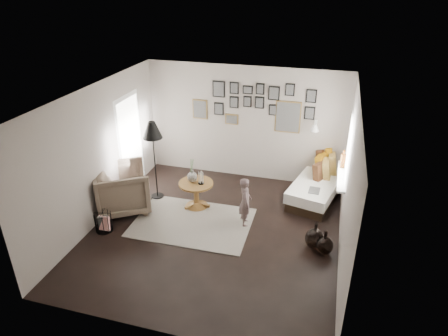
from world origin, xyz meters
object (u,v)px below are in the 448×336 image
(daybed, at_px, (318,182))
(armchair, at_px, (122,189))
(pedestal_table, at_px, (196,195))
(child, at_px, (245,202))
(floor_lamp, at_px, (152,133))
(vase, at_px, (192,175))
(demijohn_large, at_px, (315,239))
(magazine_basket, at_px, (103,222))
(demijohn_small, at_px, (324,245))

(daybed, xyz_separation_m, armchair, (-3.75, -1.67, 0.17))
(pedestal_table, relative_size, armchair, 0.68)
(armchair, xyz_separation_m, child, (2.49, 0.15, 0.02))
(daybed, height_order, floor_lamp, floor_lamp)
(vase, xyz_separation_m, child, (1.18, -0.38, -0.21))
(vase, xyz_separation_m, floor_lamp, (-0.86, 0.12, 0.77))
(demijohn_large, xyz_separation_m, child, (-1.34, 0.40, 0.30))
(vase, distance_m, child, 1.26)
(daybed, height_order, child, child)
(magazine_basket, bearing_deg, floor_lamp, 72.60)
(daybed, bearing_deg, pedestal_table, -140.17)
(pedestal_table, height_order, vase, vase)
(pedestal_table, distance_m, floor_lamp, 1.54)
(pedestal_table, distance_m, demijohn_small, 2.76)
(demijohn_large, bearing_deg, floor_lamp, 165.28)
(daybed, distance_m, demijohn_large, 1.93)
(floor_lamp, height_order, magazine_basket, floor_lamp)
(pedestal_table, height_order, demijohn_small, pedestal_table)
(demijohn_small, bearing_deg, daybed, 96.93)
(vase, distance_m, armchair, 1.43)
(vase, xyz_separation_m, daybed, (2.45, 1.15, -0.40))
(floor_lamp, height_order, demijohn_small, floor_lamp)
(vase, xyz_separation_m, demijohn_small, (2.69, -0.89, -0.53))
(floor_lamp, xyz_separation_m, magazine_basket, (-0.44, -1.42, -1.29))
(demijohn_large, relative_size, child, 0.51)
(armchair, relative_size, magazine_basket, 2.72)
(floor_lamp, distance_m, child, 2.32)
(magazine_basket, relative_size, child, 0.39)
(demijohn_small, bearing_deg, armchair, 174.71)
(vase, bearing_deg, pedestal_table, -14.04)
(pedestal_table, distance_m, daybed, 2.64)
(armchair, bearing_deg, vase, -101.63)
(pedestal_table, xyz_separation_m, armchair, (-1.39, -0.50, 0.22))
(pedestal_table, relative_size, vase, 1.40)
(armchair, bearing_deg, child, -120.05)
(armchair, bearing_deg, daybed, -99.39)
(magazine_basket, bearing_deg, daybed, 33.17)
(demijohn_large, bearing_deg, child, 163.51)
(pedestal_table, bearing_deg, demijohn_large, -17.12)
(magazine_basket, bearing_deg, child, 20.42)
(vase, height_order, armchair, vase)
(floor_lamp, bearing_deg, demijohn_small, -15.83)
(pedestal_table, xyz_separation_m, child, (1.10, -0.36, 0.24))
(demijohn_large, xyz_separation_m, demijohn_small, (0.17, -0.12, -0.02))
(floor_lamp, bearing_deg, demijohn_large, -14.72)
(pedestal_table, distance_m, child, 1.18)
(vase, relative_size, demijohn_small, 1.09)
(daybed, relative_size, floor_lamp, 1.20)
(demijohn_large, height_order, child, child)
(armchair, distance_m, magazine_basket, 0.83)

